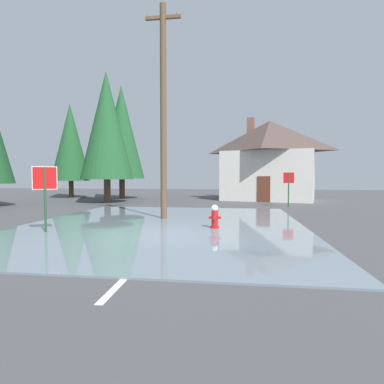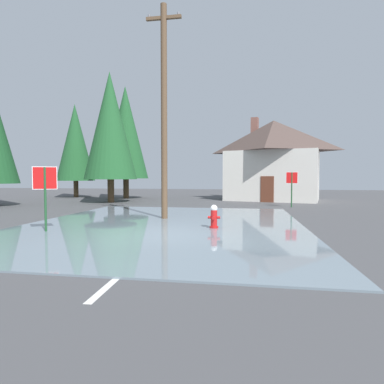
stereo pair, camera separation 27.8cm
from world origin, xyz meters
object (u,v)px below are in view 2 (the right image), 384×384
(house, at_px, (273,159))
(utility_pole, at_px, (164,109))
(pine_tree_tall_left, at_px, (126,133))
(pine_tree_far_center, at_px, (110,126))
(stop_sign_near, at_px, (45,185))
(stop_sign_far, at_px, (292,182))
(fire_hydrant, at_px, (214,217))
(pine_tree_short_left, at_px, (75,143))

(house, bearing_deg, utility_pole, -114.05)
(pine_tree_tall_left, height_order, pine_tree_far_center, pine_tree_tall_left)
(stop_sign_near, bearing_deg, house, 62.24)
(house, bearing_deg, pine_tree_far_center, -159.14)
(stop_sign_far, xyz_separation_m, house, (-0.61, 6.46, 1.85))
(stop_sign_near, bearing_deg, pine_tree_tall_left, 102.25)
(fire_hydrant, bearing_deg, house, 77.50)
(pine_tree_far_center, bearing_deg, pine_tree_short_left, 137.59)
(house, xyz_separation_m, pine_tree_tall_left, (-12.93, -0.16, 2.46))
(fire_hydrant, distance_m, house, 16.43)
(stop_sign_near, height_order, fire_hydrant, stop_sign_near)
(stop_sign_near, distance_m, house, 19.80)
(fire_hydrant, distance_m, utility_pole, 5.69)
(fire_hydrant, bearing_deg, stop_sign_near, -163.61)
(stop_sign_near, height_order, pine_tree_far_center, pine_tree_far_center)
(house, bearing_deg, stop_sign_near, -117.76)
(utility_pole, distance_m, pine_tree_far_center, 10.82)
(stop_sign_far, bearing_deg, pine_tree_short_left, 159.31)
(pine_tree_short_left, bearing_deg, house, -2.16)
(stop_sign_near, distance_m, stop_sign_far, 14.72)
(stop_sign_near, relative_size, pine_tree_far_center, 0.23)
(pine_tree_short_left, bearing_deg, fire_hydrant, -48.01)
(stop_sign_near, xyz_separation_m, pine_tree_tall_left, (-3.75, 17.28, 4.28))
(utility_pole, distance_m, pine_tree_tall_left, 14.98)
(stop_sign_near, relative_size, utility_pole, 0.24)
(stop_sign_near, xyz_separation_m, house, (9.18, 17.44, 1.82))
(utility_pole, relative_size, stop_sign_far, 4.25)
(fire_hydrant, relative_size, utility_pole, 0.09)
(stop_sign_near, relative_size, house, 0.26)
(pine_tree_far_center, bearing_deg, fire_hydrant, -51.18)
(stop_sign_far, bearing_deg, fire_hydrant, -113.78)
(pine_tree_short_left, bearing_deg, stop_sign_far, -20.69)
(utility_pole, distance_m, house, 14.76)
(pine_tree_tall_left, bearing_deg, pine_tree_short_left, 170.99)
(stop_sign_near, distance_m, utility_pole, 6.14)
(pine_tree_tall_left, bearing_deg, pine_tree_far_center, -83.15)
(stop_sign_near, height_order, stop_sign_far, stop_sign_near)
(utility_pole, bearing_deg, pine_tree_short_left, 131.18)
(fire_hydrant, height_order, house, house)
(stop_sign_far, height_order, pine_tree_tall_left, pine_tree_tall_left)
(stop_sign_near, height_order, utility_pole, utility_pole)
(utility_pole, xyz_separation_m, house, (5.98, 13.40, -1.52))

